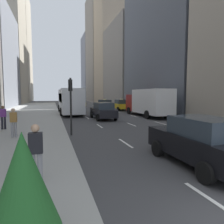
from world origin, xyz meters
TOP-DOWN VIEW (x-y plane):
  - sidewalk_left at (-7.00, 27.00)m, footprint 8.00×66.00m
  - lane_markings at (2.60, 23.00)m, footprint 5.72×56.00m
  - building_row_right at (12.00, 44.01)m, footprint 6.00×88.97m
  - taxi_second at (4.00, 28.60)m, footprint 2.02×4.40m
  - taxi_third at (6.80, 28.70)m, footprint 2.02×4.40m
  - taxi_fourth at (1.20, 36.89)m, footprint 2.02×4.40m
  - sedan_black_near at (1.20, 4.09)m, footprint 2.02×4.42m
  - sedan_silver_behind at (1.20, 18.37)m, footprint 2.02×4.97m
  - city_bus at (-1.61, 25.79)m, footprint 2.80×11.61m
  - box_truck at (6.80, 19.27)m, footprint 2.58×8.40m
  - planter_with_shrub at (-4.28, 1.08)m, footprint 1.00×1.00m
  - pedestrian_near_curb at (-4.33, 3.85)m, footprint 0.36×0.22m
  - pedestrian_mid_block at (-6.00, 10.63)m, footprint 0.36×0.22m
  - pedestrian_far_walking at (-7.16, 13.66)m, footprint 0.36×0.22m
  - traffic_light_pole at (-2.75, 11.04)m, footprint 0.24×0.42m

SIDE VIEW (x-z plane):
  - lane_markings at x=2.60m, z-range 0.00..0.01m
  - sidewalk_left at x=-7.00m, z-range 0.00..0.15m
  - taxi_second at x=4.00m, z-range -0.05..1.82m
  - taxi_third at x=6.80m, z-range -0.05..1.82m
  - taxi_fourth at x=1.20m, z-range -0.05..1.82m
  - sedan_silver_behind at x=1.20m, z-range 0.02..1.75m
  - sedan_black_near at x=1.20m, z-range 0.01..1.79m
  - pedestrian_near_curb at x=-4.33m, z-range 0.24..1.89m
  - pedestrian_mid_block at x=-6.00m, z-range 0.24..1.89m
  - pedestrian_far_walking at x=-7.16m, z-range 0.24..1.89m
  - planter_with_shrub at x=-4.28m, z-range 0.18..2.13m
  - box_truck at x=6.80m, z-range 0.14..3.29m
  - city_bus at x=-1.61m, z-range 0.16..3.41m
  - traffic_light_pole at x=-2.75m, z-range 0.61..4.21m
  - building_row_right at x=12.00m, z-range -2.95..34.77m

